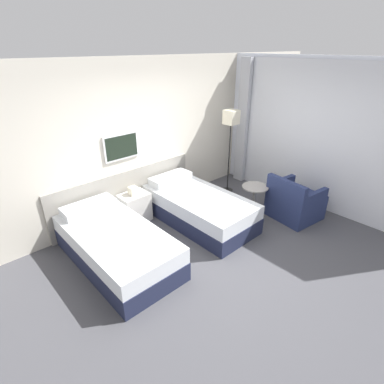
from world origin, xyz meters
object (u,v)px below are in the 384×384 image
object	(u,v)px
nightstand	(135,207)
bed_near_window	(198,207)
side_table	(254,194)
floor_lamp	(231,124)
armchair	(294,203)
bed_near_door	(116,245)

from	to	relation	value
nightstand	bed_near_window	bearing A→B (deg)	-43.24
bed_near_window	nightstand	distance (m)	1.12
nightstand	side_table	size ratio (longest dim) A/B	1.18
nightstand	side_table	bearing A→B (deg)	-36.19
nightstand	floor_lamp	world-z (taller)	floor_lamp
bed_near_window	armchair	xyz separation A→B (m)	(1.37, -1.09, 0.01)
bed_near_door	floor_lamp	distance (m)	3.22
nightstand	armchair	size ratio (longest dim) A/B	0.75
bed_near_door	bed_near_window	bearing A→B (deg)	0.00
bed_near_door	armchair	size ratio (longest dim) A/B	2.29
bed_near_door	floor_lamp	size ratio (longest dim) A/B	1.17
bed_near_window	armchair	world-z (taller)	armchair
bed_near_window	nightstand	world-z (taller)	nightstand
side_table	armchair	xyz separation A→B (m)	(0.43, -0.57, -0.11)
nightstand	armchair	bearing A→B (deg)	-40.34
floor_lamp	armchair	world-z (taller)	floor_lamp
floor_lamp	side_table	xyz separation A→B (m)	(-0.39, -0.97, -1.07)
bed_near_door	nightstand	xyz separation A→B (m)	(0.82, 0.77, -0.00)
bed_near_door	armchair	bearing A→B (deg)	-19.90
side_table	bed_near_window	bearing A→B (deg)	151.23
bed_near_window	side_table	distance (m)	1.07
floor_lamp	side_table	size ratio (longest dim) A/B	3.09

